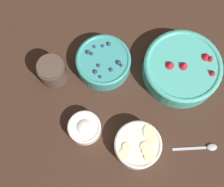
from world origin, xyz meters
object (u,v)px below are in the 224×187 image
Objects in this scene: bowl_strawberries at (182,68)px; bowl_cream at (85,128)px; bowl_bananas at (138,145)px; jar_chocolate at (52,72)px; bowl_blueberries at (103,62)px.

bowl_strawberries is 0.37m from bowl_cream.
bowl_strawberries is 1.76× the size of bowl_bananas.
bowl_cream is 0.21m from jar_chocolate.
bowl_strawberries is 2.46× the size of bowl_cream.
jar_chocolate reaches higher than bowl_strawberries.
bowl_blueberries is 0.29m from bowl_bananas.
bowl_cream is (0.20, -0.09, -0.01)m from bowl_blueberries.
bowl_bananas is at bearing 11.08° from bowl_blueberries.
bowl_strawberries is 1.40× the size of bowl_blueberries.
bowl_bananas is 1.40× the size of bowl_cream.
bowl_strawberries reaches higher than bowl_blueberries.
jar_chocolate is at bearing -159.65° from bowl_cream.
bowl_cream is (0.13, -0.34, -0.01)m from bowl_strawberries.
bowl_strawberries is at bearing 138.72° from bowl_bananas.
jar_chocolate reaches higher than bowl_cream.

